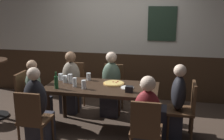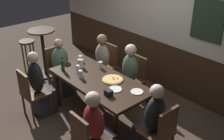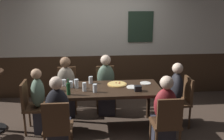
{
  "view_description": "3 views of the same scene",
  "coord_description": "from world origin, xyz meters",
  "px_view_note": "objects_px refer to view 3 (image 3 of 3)",
  "views": [
    {
      "loc": [
        1.01,
        -3.99,
        2.05
      ],
      "look_at": [
        0.15,
        0.04,
        1.0
      ],
      "focal_mm": 44.11,
      "sensor_mm": 36.0,
      "label": 1
    },
    {
      "loc": [
        3.01,
        -2.38,
        2.85
      ],
      "look_at": [
        0.15,
        0.15,
        0.92
      ],
      "focal_mm": 43.78,
      "sensor_mm": 36.0,
      "label": 2
    },
    {
      "loc": [
        -0.31,
        -4.04,
        2.17
      ],
      "look_at": [
        0.07,
        0.12,
        1.02
      ],
      "focal_mm": 40.8,
      "sensor_mm": 36.0,
      "label": 3
    }
  ],
  "objects_px": {
    "chair_mid_far": "(106,86)",
    "person_head_west": "(42,106)",
    "chair_head_east": "(182,99)",
    "plate_white_large": "(132,87)",
    "beer_bottle_green": "(68,88)",
    "plate_white_small": "(145,83)",
    "person_head_east": "(173,100)",
    "tumbler_short": "(91,80)",
    "chair_left_near": "(57,126)",
    "person_left_near": "(59,121)",
    "person_left_far": "(66,90)",
    "pint_glass_pale": "(64,83)",
    "beer_glass_half": "(95,89)",
    "chair_right_near": "(167,122)",
    "condiment_caddy": "(138,88)",
    "pint_glass_amber": "(76,84)",
    "person_mid_far": "(106,89)",
    "chair_head_west": "(32,104)",
    "person_right_near": "(164,117)",
    "dining_table": "(109,93)",
    "pizza": "(117,84)",
    "highball_clear": "(71,85)",
    "tumbler_water": "(84,87)",
    "chair_left_far": "(67,87)"
  },
  "relations": [
    {
      "from": "chair_left_far",
      "to": "person_left_near",
      "type": "relative_size",
      "value": 0.75
    },
    {
      "from": "person_right_near",
      "to": "chair_head_west",
      "type": "bearing_deg",
      "value": 162.17
    },
    {
      "from": "chair_head_east",
      "to": "person_head_east",
      "type": "xyz_separation_m",
      "value": [
        -0.16,
        0.0,
        -0.02
      ]
    },
    {
      "from": "person_head_east",
      "to": "beer_bottle_green",
      "type": "xyz_separation_m",
      "value": [
        -1.78,
        -0.26,
        0.36
      ]
    },
    {
      "from": "beer_glass_half",
      "to": "person_left_far",
      "type": "bearing_deg",
      "value": 122.31
    },
    {
      "from": "highball_clear",
      "to": "plate_white_small",
      "type": "height_order",
      "value": "highball_clear"
    },
    {
      "from": "person_left_far",
      "to": "tumbler_water",
      "type": "distance_m",
      "value": 0.92
    },
    {
      "from": "person_mid_far",
      "to": "beer_glass_half",
      "type": "relative_size",
      "value": 8.55
    },
    {
      "from": "person_left_far",
      "to": "plate_white_large",
      "type": "bearing_deg",
      "value": -29.83
    },
    {
      "from": "person_right_near",
      "to": "plate_white_small",
      "type": "distance_m",
      "value": 0.89
    },
    {
      "from": "person_head_west",
      "to": "beer_glass_half",
      "type": "xyz_separation_m",
      "value": [
        0.89,
        -0.19,
        0.34
      ]
    },
    {
      "from": "chair_head_west",
      "to": "pizza",
      "type": "distance_m",
      "value": 1.48
    },
    {
      "from": "person_left_near",
      "to": "pint_glass_amber",
      "type": "bearing_deg",
      "value": 72.16
    },
    {
      "from": "person_head_east",
      "to": "tumbler_short",
      "type": "xyz_separation_m",
      "value": [
        -1.43,
        0.28,
        0.31
      ]
    },
    {
      "from": "beer_bottle_green",
      "to": "plate_white_small",
      "type": "xyz_separation_m",
      "value": [
        1.32,
        0.44,
        -0.1
      ]
    },
    {
      "from": "chair_left_far",
      "to": "plate_white_small",
      "type": "relative_size",
      "value": 4.66
    },
    {
      "from": "beer_glass_half",
      "to": "pint_glass_pale",
      "type": "relative_size",
      "value": 1.24
    },
    {
      "from": "pint_glass_pale",
      "to": "beer_bottle_green",
      "type": "xyz_separation_m",
      "value": [
        0.11,
        -0.44,
        0.06
      ]
    },
    {
      "from": "plate_white_large",
      "to": "chair_head_west",
      "type": "bearing_deg",
      "value": 179.62
    },
    {
      "from": "chair_mid_far",
      "to": "person_left_near",
      "type": "relative_size",
      "value": 0.75
    },
    {
      "from": "person_right_near",
      "to": "condiment_caddy",
      "type": "distance_m",
      "value": 0.64
    },
    {
      "from": "pint_glass_amber",
      "to": "condiment_caddy",
      "type": "bearing_deg",
      "value": -13.77
    },
    {
      "from": "person_head_west",
      "to": "tumbler_short",
      "type": "bearing_deg",
      "value": 18.61
    },
    {
      "from": "person_head_west",
      "to": "person_head_east",
      "type": "distance_m",
      "value": 2.26
    },
    {
      "from": "chair_left_far",
      "to": "beer_bottle_green",
      "type": "height_order",
      "value": "beer_bottle_green"
    },
    {
      "from": "person_head_west",
      "to": "beer_bottle_green",
      "type": "height_order",
      "value": "person_head_west"
    },
    {
      "from": "chair_left_near",
      "to": "person_left_near",
      "type": "xyz_separation_m",
      "value": [
        0.0,
        0.16,
        -0.0
      ]
    },
    {
      "from": "chair_left_far",
      "to": "person_head_west",
      "type": "distance_m",
      "value": 0.9
    },
    {
      "from": "chair_left_far",
      "to": "person_left_far",
      "type": "bearing_deg",
      "value": -90.0
    },
    {
      "from": "person_left_near",
      "to": "person_mid_far",
      "type": "bearing_deg",
      "value": 59.87
    },
    {
      "from": "person_left_far",
      "to": "pint_glass_pale",
      "type": "xyz_separation_m",
      "value": [
        0.01,
        -0.48,
        0.31
      ]
    },
    {
      "from": "chair_head_west",
      "to": "person_right_near",
      "type": "xyz_separation_m",
      "value": [
        2.06,
        -0.66,
        -0.01
      ]
    },
    {
      "from": "person_left_far",
      "to": "chair_left_near",
      "type": "bearing_deg",
      "value": -90.0
    },
    {
      "from": "chair_right_near",
      "to": "person_left_far",
      "type": "xyz_separation_m",
      "value": [
        -1.54,
        1.49,
        -0.02
      ]
    },
    {
      "from": "pint_glass_pale",
      "to": "plate_white_small",
      "type": "xyz_separation_m",
      "value": [
        1.43,
        -0.01,
        -0.04
      ]
    },
    {
      "from": "chair_left_near",
      "to": "tumbler_short",
      "type": "xyz_separation_m",
      "value": [
        0.47,
        1.11,
        0.3
      ]
    },
    {
      "from": "person_right_near",
      "to": "person_left_far",
      "type": "distance_m",
      "value": 2.03
    },
    {
      "from": "chair_mid_far",
      "to": "plate_white_small",
      "type": "relative_size",
      "value": 4.66
    },
    {
      "from": "chair_mid_far",
      "to": "person_head_west",
      "type": "height_order",
      "value": "person_head_west"
    },
    {
      "from": "dining_table",
      "to": "pizza",
      "type": "relative_size",
      "value": 5.18
    },
    {
      "from": "person_left_near",
      "to": "tumbler_water",
      "type": "bearing_deg",
      "value": 56.12
    },
    {
      "from": "person_left_far",
      "to": "tumbler_short",
      "type": "bearing_deg",
      "value": -39.01
    },
    {
      "from": "beer_glass_half",
      "to": "plate_white_small",
      "type": "height_order",
      "value": "beer_glass_half"
    },
    {
      "from": "person_head_east",
      "to": "highball_clear",
      "type": "bearing_deg",
      "value": 177.52
    },
    {
      "from": "person_mid_far",
      "to": "beer_glass_half",
      "type": "bearing_deg",
      "value": -105.35
    },
    {
      "from": "chair_head_east",
      "to": "plate_white_large",
      "type": "distance_m",
      "value": 0.92
    },
    {
      "from": "chair_mid_far",
      "to": "pint_glass_pale",
      "type": "distance_m",
      "value": 1.04
    },
    {
      "from": "dining_table",
      "to": "chair_left_near",
      "type": "bearing_deg",
      "value": -133.03
    },
    {
      "from": "person_mid_far",
      "to": "person_head_west",
      "type": "distance_m",
      "value": 1.31
    },
    {
      "from": "chair_right_near",
      "to": "condiment_caddy",
      "type": "relative_size",
      "value": 8.0
    }
  ]
}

